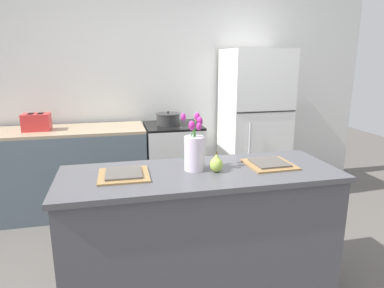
{
  "coord_description": "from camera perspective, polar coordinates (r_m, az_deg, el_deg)",
  "views": [
    {
      "loc": [
        -0.53,
        -2.03,
        1.61
      ],
      "look_at": [
        0.0,
        0.25,
        1.02
      ],
      "focal_mm": 32.0,
      "sensor_mm": 36.0,
      "label": 1
    }
  ],
  "objects": [
    {
      "name": "back_counter",
      "position": [
        3.84,
        -20.45,
        -4.31
      ],
      "size": [
        1.68,
        0.6,
        0.9
      ],
      "color": "slate",
      "rests_on": "ground_plane"
    },
    {
      "name": "back_wall",
      "position": [
        4.07,
        -5.7,
        10.4
      ],
      "size": [
        5.2,
        0.08,
        2.7
      ],
      "color": "silver",
      "rests_on": "ground_plane"
    },
    {
      "name": "plate_setting_left",
      "position": [
        2.16,
        -11.3,
        -5.01
      ],
      "size": [
        0.31,
        0.31,
        0.02
      ],
      "color": "olive",
      "rests_on": "kitchen_island"
    },
    {
      "name": "toaster",
      "position": [
        3.75,
        -24.49,
        3.35
      ],
      "size": [
        0.28,
        0.18,
        0.17
      ],
      "color": "red",
      "rests_on": "back_counter"
    },
    {
      "name": "cooking_pot",
      "position": [
        3.72,
        -4.0,
        4.17
      ],
      "size": [
        0.26,
        0.26,
        0.15
      ],
      "color": "#2D2D2D",
      "rests_on": "stove_range"
    },
    {
      "name": "pear_figurine",
      "position": [
        2.19,
        4.08,
        -3.31
      ],
      "size": [
        0.08,
        0.08,
        0.14
      ],
      "color": "#9EBC47",
      "rests_on": "kitchen_island"
    },
    {
      "name": "refrigerator",
      "position": [
        4.03,
        10.25,
        3.09
      ],
      "size": [
        0.68,
        0.67,
        1.71
      ],
      "color": "white",
      "rests_on": "ground_plane"
    },
    {
      "name": "plate_setting_right",
      "position": [
        2.39,
        12.79,
        -3.24
      ],
      "size": [
        0.31,
        0.31,
        0.02
      ],
      "color": "olive",
      "rests_on": "kitchen_island"
    },
    {
      "name": "stove_range",
      "position": [
        3.86,
        -3.11,
        -3.35
      ],
      "size": [
        0.6,
        0.61,
        0.9
      ],
      "color": "silver",
      "rests_on": "ground_plane"
    },
    {
      "name": "flower_vase",
      "position": [
        2.2,
        0.4,
        -1.09
      ],
      "size": [
        0.14,
        0.15,
        0.37
      ],
      "color": "silver",
      "rests_on": "kitchen_island"
    },
    {
      "name": "kitchen_island",
      "position": [
        2.39,
        1.41,
        -14.78
      ],
      "size": [
        1.8,
        0.66,
        0.9
      ],
      "color": "#4C4C51",
      "rests_on": "ground_plane"
    }
  ]
}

